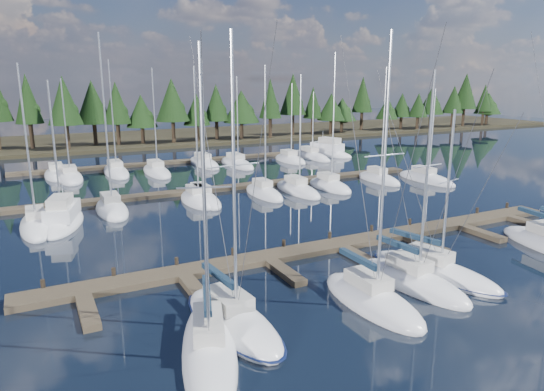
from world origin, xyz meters
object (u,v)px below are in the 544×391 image
front_sailboat_3 (413,281)px  motor_yacht_right (327,152)px  front_sailboat_1 (232,320)px  front_sailboat_2 (372,299)px  front_sailboat_4 (434,272)px  main_dock (342,247)px  motor_yacht_left (63,220)px  front_sailboat_0 (209,349)px

front_sailboat_3 → motor_yacht_right: front_sailboat_3 is taller
front_sailboat_1 → motor_yacht_right: size_ratio=1.49×
front_sailboat_2 → motor_yacht_right: front_sailboat_2 is taller
front_sailboat_2 → front_sailboat_4: bearing=13.6°
main_dock → front_sailboat_1: front_sailboat_1 is taller
front_sailboat_1 → motor_yacht_left: front_sailboat_1 is taller
front_sailboat_3 → main_dock: bearing=91.6°
motor_yacht_left → motor_yacht_right: (42.03, 23.01, 0.05)m
front_sailboat_3 → motor_yacht_left: bearing=128.1°
main_dock → front_sailboat_1: size_ratio=2.89×
motor_yacht_left → motor_yacht_right: size_ratio=0.89×
front_sailboat_3 → motor_yacht_right: 51.99m
motor_yacht_right → front_sailboat_0: bearing=-128.2°
motor_yacht_left → front_sailboat_0: bearing=-79.9°
front_sailboat_1 → motor_yacht_left: bearing=105.7°
front_sailboat_0 → front_sailboat_4: (15.98, 2.25, -0.02)m
main_dock → front_sailboat_0: size_ratio=3.03×
front_sailboat_0 → front_sailboat_4: 16.14m
front_sailboat_3 → front_sailboat_2: bearing=-166.7°
main_dock → motor_yacht_right: bearing=58.2°
main_dock → front_sailboat_1: bearing=-149.4°
front_sailboat_2 → motor_yacht_right: 54.65m
front_sailboat_0 → main_dock: bearing=33.4°
front_sailboat_2 → front_sailboat_3: (3.85, 0.91, -0.01)m
front_sailboat_4 → motor_yacht_right: 50.47m
motor_yacht_left → front_sailboat_3: bearing=-51.9°
front_sailboat_4 → motor_yacht_left: front_sailboat_4 is taller
front_sailboat_2 → front_sailboat_1: bearing=170.6°
main_dock → front_sailboat_2: bearing=-114.2°
front_sailboat_1 → front_sailboat_4: front_sailboat_1 is taller
front_sailboat_1 → motor_yacht_left: size_ratio=1.67×
front_sailboat_0 → motor_yacht_right: front_sailboat_0 is taller
front_sailboat_2 → motor_yacht_left: 27.98m
front_sailboat_1 → front_sailboat_3: size_ratio=1.12×
main_dock → front_sailboat_3: bearing=-88.4°
front_sailboat_0 → front_sailboat_3: size_ratio=1.07×
front_sailboat_1 → front_sailboat_3: bearing=-1.9°
main_dock → front_sailboat_0: (-13.50, -8.90, 0.09)m
front_sailboat_2 → front_sailboat_3: bearing=13.3°
front_sailboat_3 → motor_yacht_left: 29.40m
front_sailboat_1 → main_dock: bearing=30.6°
front_sailboat_1 → motor_yacht_right: front_sailboat_1 is taller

